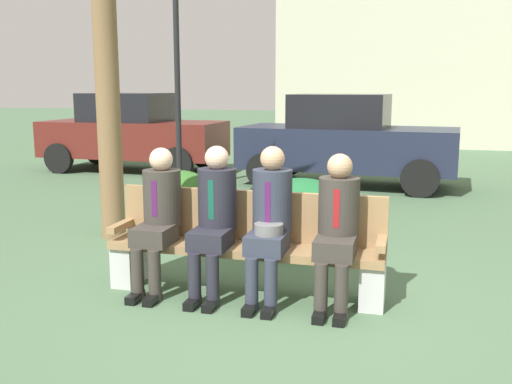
{
  "coord_description": "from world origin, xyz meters",
  "views": [
    {
      "loc": [
        1.0,
        -4.52,
        1.81
      ],
      "look_at": [
        -0.37,
        0.61,
        0.85
      ],
      "focal_mm": 40.83,
      "sensor_mm": 36.0,
      "label": 1
    }
  ],
  "objects": [
    {
      "name": "street_lamp",
      "position": [
        -2.94,
        4.98,
        2.17
      ],
      "size": [
        0.24,
        0.24,
        3.54
      ],
      "color": "black",
      "rests_on": "ground"
    },
    {
      "name": "parked_car_far",
      "position": [
        -0.16,
        6.25,
        0.84
      ],
      "size": [
        4.0,
        1.94,
        1.68
      ],
      "color": "#1E2338",
      "rests_on": "ground"
    },
    {
      "name": "seated_man_centerright",
      "position": [
        -0.12,
        0.14,
        0.73
      ],
      "size": [
        0.34,
        0.72,
        1.32
      ],
      "color": "#2D3342",
      "rests_on": "ground"
    },
    {
      "name": "parked_car_near",
      "position": [
        -4.86,
        6.99,
        0.84
      ],
      "size": [
        3.93,
        1.76,
        1.68
      ],
      "color": "#591E19",
      "rests_on": "ground"
    },
    {
      "name": "shrub_far_lawn",
      "position": [
        -0.18,
        1.85,
        0.4
      ],
      "size": [
        1.27,
        1.17,
        0.8
      ],
      "primitive_type": "ellipsoid",
      "color": "#1E6232",
      "rests_on": "ground"
    },
    {
      "name": "ground_plane",
      "position": [
        0.0,
        0.0,
        0.0
      ],
      "size": [
        80.0,
        80.0,
        0.0
      ],
      "primitive_type": "plane",
      "color": "#496748"
    },
    {
      "name": "park_bench",
      "position": [
        -0.37,
        0.27,
        0.44
      ],
      "size": [
        2.43,
        0.44,
        0.9
      ],
      "color": "#99754C",
      "rests_on": "ground"
    },
    {
      "name": "seated_man_centerleft",
      "position": [
        -0.62,
        0.14,
        0.73
      ],
      "size": [
        0.34,
        0.72,
        1.31
      ],
      "color": "#23232D",
      "rests_on": "ground"
    },
    {
      "name": "shrub_near_bench",
      "position": [
        -2.29,
        3.42,
        0.29
      ],
      "size": [
        0.94,
        0.87,
        0.59
      ],
      "primitive_type": "ellipsoid",
      "color": "#356C29",
      "rests_on": "ground"
    },
    {
      "name": "seated_man_leftmost",
      "position": [
        -1.14,
        0.14,
        0.72
      ],
      "size": [
        0.34,
        0.72,
        1.28
      ],
      "color": "#38332D",
      "rests_on": "ground"
    },
    {
      "name": "shrub_mid_lawn",
      "position": [
        -1.09,
        1.96,
        0.28
      ],
      "size": [
        0.91,
        0.83,
        0.57
      ],
      "primitive_type": "ellipsoid",
      "color": "#305222",
      "rests_on": "ground"
    },
    {
      "name": "seated_man_rightmost",
      "position": [
        0.45,
        0.14,
        0.71
      ],
      "size": [
        0.34,
        0.72,
        1.27
      ],
      "color": "#38332D",
      "rests_on": "ground"
    }
  ]
}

